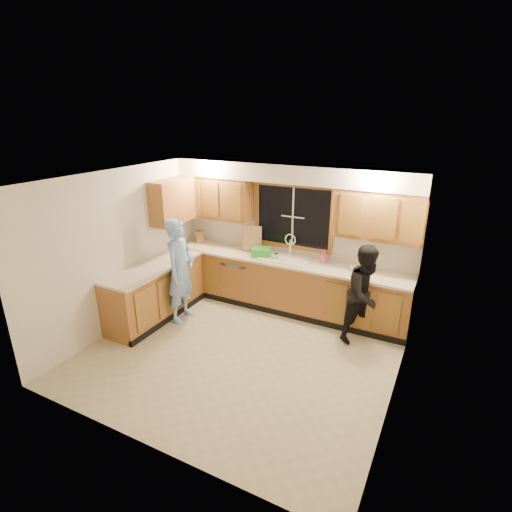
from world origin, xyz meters
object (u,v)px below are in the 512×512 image
Objects in this scene: dishwasher at (242,278)px; soap_bottle at (324,256)px; sink at (285,262)px; stove at (131,306)px; man at (180,271)px; knife_block at (200,237)px; dish_crate at (261,252)px; woman at (366,294)px; bowl at (357,269)px.

dishwasher is 1.60m from soap_bottle.
stove is (-1.80, -1.82, -0.41)m from sink.
soap_bottle is (0.61, 0.19, 0.16)m from sink.
man is 7.42× the size of knife_block.
sink is 2.60m from stove.
dish_crate is 1.56× the size of soap_bottle.
woman reaches higher than dishwasher.
soap_bottle is at bearing 88.75° from woman.
soap_bottle is (1.06, 0.23, 0.03)m from dish_crate.
man is 2.82m from bowl.
dish_crate is at bearing -175.55° from sink.
woman reaches higher than knife_block.
man reaches higher than knife_block.
stove is 3.58m from woman.
dish_crate is at bearing -177.54° from bowl.
bowl is (2.57, 1.16, 0.09)m from man.
bowl is (3.02, -0.06, -0.09)m from knife_block.
woman is at bearing -34.31° from soap_bottle.
knife_block is 1.37m from dish_crate.
soap_bottle is (2.43, 0.10, -0.02)m from knife_block.
dishwasher is 2.13m from bowl.
stove is at bearing -117.69° from dishwasher.
woman is (3.27, 1.43, 0.31)m from stove.
stove is 3.57m from bowl.
dish_crate is 1.36× the size of bowl.
knife_block is at bearing 173.55° from dishwasher.
soap_bottle reaches higher than dish_crate.
woman is 0.54m from bowl.
woman is at bearing -58.78° from bowl.
knife_block is 1.15× the size of soap_bottle.
knife_block reaches higher than dishwasher.
sink is at bearing -162.59° from soap_bottle.
man reaches higher than dish_crate.
man is at bearing 137.59° from woman.
man is 1.31m from knife_block.
woman reaches higher than bowl.
dishwasher is at bearing 113.86° from woman.
knife_block reaches higher than bowl.
man is 8.54× the size of soap_bottle.
sink is at bearing -36.66° from knife_block.
man is (-0.51, -1.11, 0.45)m from dishwasher.
dishwasher is 3.54× the size of bowl.
dish_crate is at bearing 52.88° from stove.
bowl is (-0.26, 0.43, 0.19)m from woman.
woman is at bearing -9.21° from dishwasher.
sink is 0.50× the size of man.
dish_crate is (-1.91, 0.36, 0.24)m from woman.
dish_crate is (0.40, -0.02, 0.58)m from dishwasher.
sink is 1.05× the size of dishwasher.
woman is 6.52× the size of knife_block.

